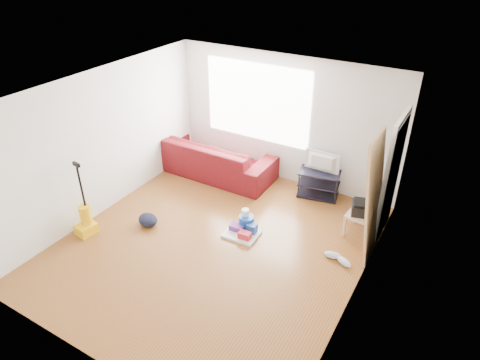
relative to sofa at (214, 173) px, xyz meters
The scene contains 13 objects.
room 2.58m from the sofa, 53.02° to the right, with size 4.51×5.01×2.51m.
sofa is the anchor object (origin of this frame).
tv_stand 2.20m from the sofa, ahead, with size 0.82×0.56×0.52m.
tv 2.30m from the sofa, ahead, with size 0.66×0.09×0.38m, color black.
side_table 3.29m from the sofa, ahead, with size 0.54×0.54×0.40m.
printer 3.31m from the sofa, ahead, with size 0.49×0.42×0.22m.
bucket 2.02m from the sofa, 41.15° to the right, with size 0.25×0.25×0.25m, color #10419A.
toilet_paper 1.99m from the sofa, 41.34° to the right, with size 0.12×0.12×0.11m, color silver.
cleaning_tray 2.17m from the sofa, 44.16° to the right, with size 0.57×0.47×0.20m.
backpack 2.08m from the sofa, 89.73° to the right, with size 0.36×0.29×0.20m, color black.
sneakers 3.41m from the sofa, 23.10° to the right, with size 0.49×0.25×0.11m.
vacuum 2.86m from the sofa, 104.60° to the right, with size 0.31×0.34×1.29m.
door_panel 3.53m from the sofa, 14.77° to the right, with size 0.04×0.79×1.97m, color #9F7149.
Camera 1 is at (3.09, -4.46, 4.37)m, focal length 32.00 mm.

